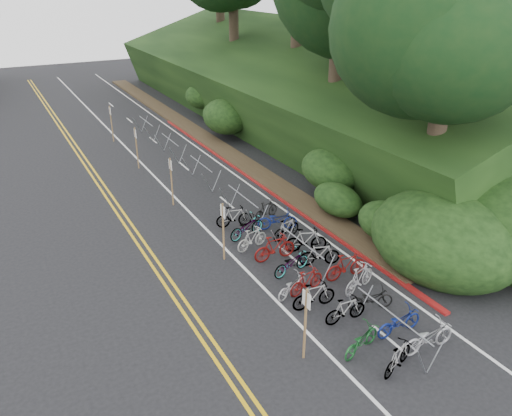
{
  "coord_description": "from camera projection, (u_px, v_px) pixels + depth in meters",
  "views": [
    {
      "loc": [
        -6.62,
        -11.0,
        10.5
      ],
      "look_at": [
        2.76,
        6.26,
        1.3
      ],
      "focal_mm": 35.0,
      "sensor_mm": 36.0,
      "label": 1
    }
  ],
  "objects": [
    {
      "name": "bike_racks_rest",
      "position": [
        201.0,
        169.0,
        27.35
      ],
      "size": [
        1.14,
        23.0,
        1.17
      ],
      "color": "gray",
      "rests_on": "ground"
    },
    {
      "name": "signpost_near",
      "position": [
        305.0,
        320.0,
        14.5
      ],
      "size": [
        0.08,
        0.4,
        2.47
      ],
      "color": "brown",
      "rests_on": "ground"
    },
    {
      "name": "ground",
      "position": [
        273.0,
        334.0,
        16.07
      ],
      "size": [
        120.0,
        120.0,
        0.0
      ],
      "primitive_type": "plane",
      "color": "black",
      "rests_on": "ground"
    },
    {
      "name": "signposts_rest",
      "position": [
        152.0,
        160.0,
        26.87
      ],
      "size": [
        0.08,
        18.4,
        2.5
      ],
      "color": "brown",
      "rests_on": "ground"
    },
    {
      "name": "embankment",
      "position": [
        296.0,
        97.0,
        35.74
      ],
      "size": [
        14.3,
        48.14,
        9.11
      ],
      "color": "black",
      "rests_on": "ground"
    },
    {
      "name": "road_markings",
      "position": [
        180.0,
        212.0,
        24.38
      ],
      "size": [
        7.47,
        80.0,
        0.01
      ],
      "color": "gold",
      "rests_on": "ground"
    },
    {
      "name": "bike_rack_front",
      "position": [
        392.0,
        321.0,
        15.39
      ],
      "size": [
        1.09,
        3.31,
        1.07
      ],
      "color": "gray",
      "rests_on": "ground"
    },
    {
      "name": "red_curb",
      "position": [
        253.0,
        180.0,
        28.07
      ],
      "size": [
        0.25,
        28.0,
        0.1
      ],
      "primitive_type": "cube",
      "color": "maroon",
      "rests_on": "ground"
    },
    {
      "name": "bike_valet",
      "position": [
        313.0,
        265.0,
        19.0
      ],
      "size": [
        3.07,
        12.17,
        1.09
      ],
      "color": "slate",
      "rests_on": "ground"
    },
    {
      "name": "bike_front",
      "position": [
        292.0,
        285.0,
        17.88
      ],
      "size": [
        0.99,
        1.62,
        0.81
      ],
      "primitive_type": "imported",
      "rotation": [
        0.0,
        0.0,
        1.89
      ],
      "color": "#9E9EA3",
      "rests_on": "ground"
    }
  ]
}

